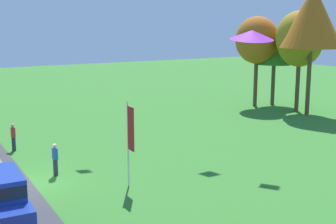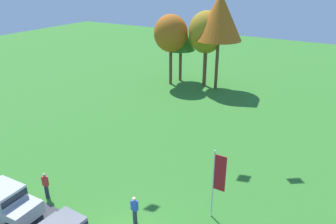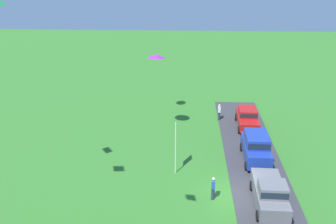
% 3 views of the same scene
% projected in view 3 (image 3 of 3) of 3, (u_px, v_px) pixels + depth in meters
% --- Properties ---
extents(ground_plane, '(120.00, 120.00, 0.00)m').
position_uv_depth(ground_plane, '(232.00, 195.00, 27.34)').
color(ground_plane, '#337528').
extents(pavement_strip, '(36.00, 4.40, 0.06)m').
position_uv_depth(pavement_strip, '(264.00, 196.00, 27.24)').
color(pavement_strip, '#38383D').
rests_on(pavement_strip, ground).
extents(car_pickup_mid_row, '(5.06, 2.18, 2.14)m').
position_uv_depth(car_pickup_mid_row, '(270.00, 193.00, 25.64)').
color(car_pickup_mid_row, slate).
rests_on(car_pickup_mid_row, ground).
extents(car_suv_far_end, '(4.62, 2.09, 2.28)m').
position_uv_depth(car_suv_far_end, '(256.00, 146.00, 31.33)').
color(car_suv_far_end, '#1E389E').
rests_on(car_suv_far_end, ground).
extents(car_sedan_near_entrance, '(4.44, 2.04, 1.84)m').
position_uv_depth(car_sedan_near_entrance, '(247.00, 117.00, 37.43)').
color(car_sedan_near_entrance, red).
rests_on(car_sedan_near_entrance, ground).
extents(person_on_lawn, '(0.36, 0.24, 1.71)m').
position_uv_depth(person_on_lawn, '(213.00, 188.00, 26.58)').
color(person_on_lawn, '#2D334C').
rests_on(person_on_lawn, ground).
extents(person_watching_sky, '(0.36, 0.24, 1.71)m').
position_uv_depth(person_watching_sky, '(219.00, 112.00, 39.01)').
color(person_watching_sky, '#2D334C').
rests_on(person_watching_sky, ground).
extents(flag_banner, '(0.71, 0.08, 4.21)m').
position_uv_depth(flag_banner, '(176.00, 140.00, 29.28)').
color(flag_banner, silver).
rests_on(flag_banner, ground).
extents(kite_delta_high_left, '(2.06, 2.04, 0.50)m').
position_uv_depth(kite_delta_high_left, '(156.00, 56.00, 33.45)').
color(kite_delta_high_left, purple).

